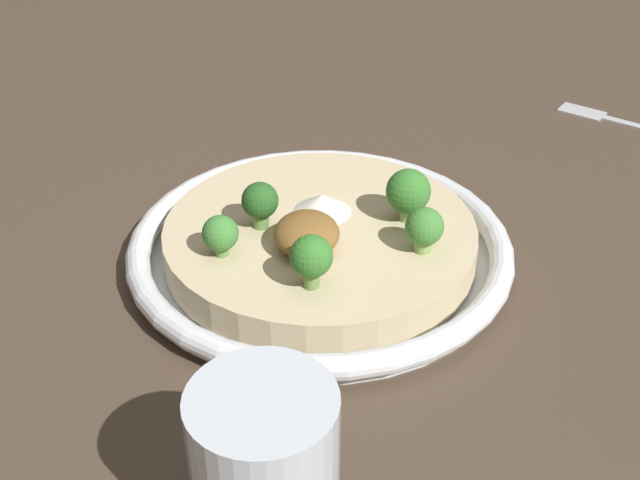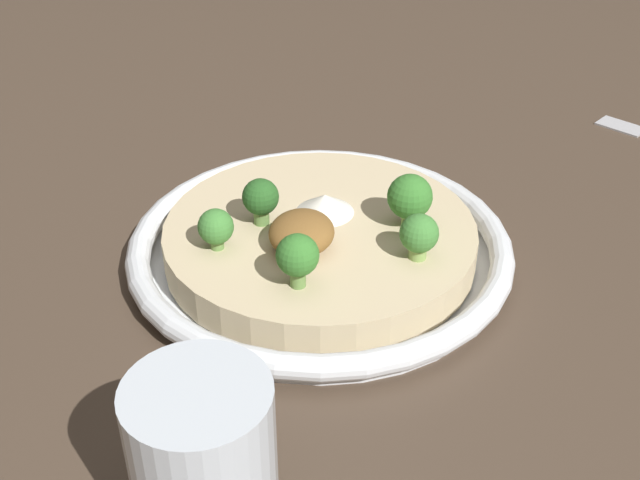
% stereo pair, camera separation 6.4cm
% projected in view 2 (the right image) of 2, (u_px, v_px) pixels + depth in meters
% --- Properties ---
extents(ground_plane, '(6.00, 6.00, 0.00)m').
position_uv_depth(ground_plane, '(320.00, 261.00, 0.65)').
color(ground_plane, '#47382B').
extents(risotto_bowl, '(0.31, 0.31, 0.03)m').
position_uv_depth(risotto_bowl, '(320.00, 244.00, 0.64)').
color(risotto_bowl, silver).
rests_on(risotto_bowl, ground_plane).
extents(cheese_sprinkle, '(0.05, 0.05, 0.02)m').
position_uv_depth(cheese_sprinkle, '(325.00, 203.00, 0.64)').
color(cheese_sprinkle, white).
rests_on(cheese_sprinkle, risotto_bowl).
extents(crispy_onion_garnish, '(0.05, 0.05, 0.03)m').
position_uv_depth(crispy_onion_garnish, '(302.00, 232.00, 0.60)').
color(crispy_onion_garnish, brown).
rests_on(crispy_onion_garnish, risotto_bowl).
extents(broccoli_right, '(0.03, 0.03, 0.04)m').
position_uv_depth(broccoli_right, '(302.00, 257.00, 0.55)').
color(broccoli_right, '#668E47').
rests_on(broccoli_right, risotto_bowl).
extents(broccoli_front, '(0.03, 0.03, 0.03)m').
position_uv_depth(broccoli_front, '(216.00, 227.00, 0.59)').
color(broccoli_front, '#668E47').
rests_on(broccoli_front, risotto_bowl).
extents(broccoli_back, '(0.04, 0.04, 0.04)m').
position_uv_depth(broccoli_back, '(410.00, 198.00, 0.62)').
color(broccoli_back, '#84A856').
rests_on(broccoli_back, risotto_bowl).
extents(broccoli_front_right, '(0.03, 0.03, 0.04)m').
position_uv_depth(broccoli_front_right, '(261.00, 199.00, 0.62)').
color(broccoli_front_right, '#668E47').
rests_on(broccoli_front_right, risotto_bowl).
extents(broccoli_back_right, '(0.03, 0.03, 0.04)m').
position_uv_depth(broccoli_back_right, '(419.00, 235.00, 0.58)').
color(broccoli_back_right, '#84A856').
rests_on(broccoli_back_right, risotto_bowl).
extents(drinking_glass, '(0.07, 0.07, 0.11)m').
position_uv_depth(drinking_glass, '(204.00, 467.00, 0.41)').
color(drinking_glass, silver).
rests_on(drinking_glass, ground_plane).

